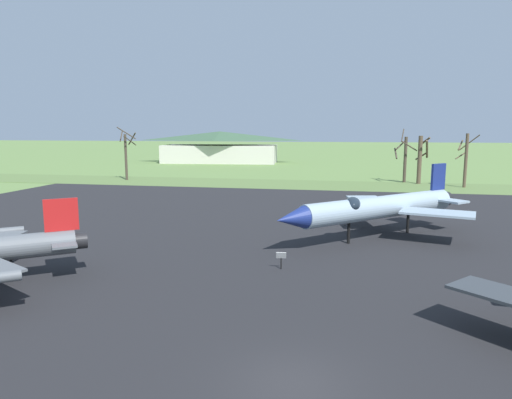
# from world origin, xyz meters

# --- Properties ---
(ground_plane) EXTENTS (600.00, 600.00, 0.00)m
(ground_plane) POSITION_xyz_m (0.00, 0.00, 0.00)
(ground_plane) COLOR #607F42
(asphalt_apron) EXTENTS (83.81, 59.83, 0.05)m
(asphalt_apron) POSITION_xyz_m (0.00, 17.95, 0.03)
(asphalt_apron) COLOR black
(asphalt_apron) RESTS_ON ground
(grass_verge_strip) EXTENTS (143.81, 12.00, 0.06)m
(grass_verge_strip) POSITION_xyz_m (0.00, 53.86, 0.03)
(grass_verge_strip) COLOR #58723C
(grass_verge_strip) RESTS_ON ground
(jet_fighter_rear_center) EXTENTS (14.43, 14.06, 5.41)m
(jet_fighter_rear_center) POSITION_xyz_m (3.81, 20.95, 2.44)
(jet_fighter_rear_center) COLOR #8EA3B2
(jet_fighter_rear_center) RESTS_ON ground
(info_placard_rear_center) EXTENTS (0.61, 0.30, 1.09)m
(info_placard_rear_center) POSITION_xyz_m (-2.10, 12.04, 0.69)
(info_placard_rear_center) COLOR black
(info_placard_rear_center) RESTS_ON ground
(bare_tree_far_left) EXTENTS (2.86, 3.89, 8.63)m
(bare_tree_far_left) POSITION_xyz_m (-33.55, 54.61, 4.48)
(bare_tree_far_left) COLOR #42382D
(bare_tree_far_left) RESTS_ON ground
(bare_tree_left_of_center) EXTENTS (3.21, 3.16, 8.30)m
(bare_tree_left_of_center) POSITION_xyz_m (10.17, 60.00, 4.00)
(bare_tree_left_of_center) COLOR #42382D
(bare_tree_left_of_center) RESTS_ON ground
(bare_tree_center) EXTENTS (1.98, 2.75, 7.27)m
(bare_tree_center) POSITION_xyz_m (12.37, 58.41, 3.96)
(bare_tree_center) COLOR brown
(bare_tree_center) RESTS_ON ground
(bare_tree_right_of_center) EXTENTS (3.14, 2.27, 7.65)m
(bare_tree_right_of_center) POSITION_xyz_m (17.91, 55.12, 4.10)
(bare_tree_right_of_center) COLOR brown
(bare_tree_right_of_center) RESTS_ON ground
(visitor_building) EXTENTS (30.15, 14.08, 7.76)m
(visitor_building) POSITION_xyz_m (-29.70, 96.52, 3.80)
(visitor_building) COLOR beige
(visitor_building) RESTS_ON ground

